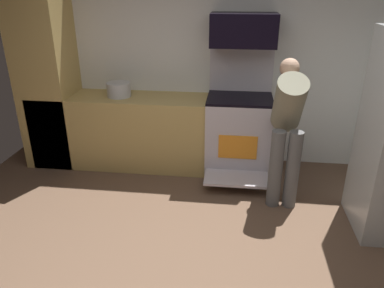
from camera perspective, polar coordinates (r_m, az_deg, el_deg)
name	(u,v)px	position (r m, az deg, el deg)	size (l,w,h in m)	color
ground_plane	(176,279)	(3.16, -2.55, -20.09)	(5.20, 4.80, 0.02)	brown
wall_back	(204,60)	(4.69, 1.90, 12.87)	(5.20, 0.12, 2.60)	silver
lower_cabinet_run	(130,131)	(4.75, -9.52, 2.01)	(2.40, 0.60, 0.90)	tan
cabinet_column	(48,82)	(4.95, -21.33, 8.89)	(0.60, 0.60, 2.10)	tan
oven_range	(238,132)	(4.53, 7.14, 1.88)	(0.76, 1.01, 1.51)	silver
microwave	(244,30)	(4.34, 7.96, 17.03)	(0.74, 0.38, 0.36)	black
person_cook	(287,124)	(3.84, 14.50, 3.04)	(0.31, 0.60, 1.48)	#5D5D5D
stock_pot	(119,90)	(4.62, -11.23, 8.25)	(0.29, 0.29, 0.17)	silver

